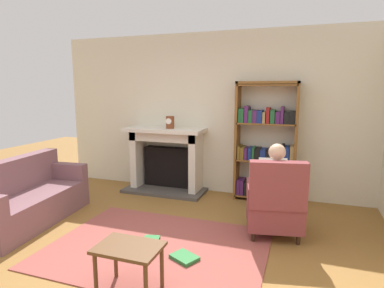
{
  "coord_description": "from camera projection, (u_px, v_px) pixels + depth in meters",
  "views": [
    {
      "loc": [
        1.48,
        -2.75,
        1.76
      ],
      "look_at": [
        0.1,
        1.2,
        1.05
      ],
      "focal_mm": 30.06,
      "sensor_mm": 36.0,
      "label": 1
    }
  ],
  "objects": [
    {
      "name": "seated_reader",
      "position": [
        275.0,
        184.0,
        3.91
      ],
      "size": [
        0.43,
        0.58,
        1.14
      ],
      "rotation": [
        0.0,
        0.0,
        3.34
      ],
      "color": "silver",
      "rests_on": "ground"
    },
    {
      "name": "scattered_books",
      "position": [
        174.0,
        251.0,
        3.48
      ],
      "size": [
        0.79,
        0.51,
        0.04
      ],
      "color": "#267233",
      "rests_on": "area_rug"
    },
    {
      "name": "armchair_reading",
      "position": [
        275.0,
        203.0,
        3.83
      ],
      "size": [
        0.76,
        0.74,
        0.97
      ],
      "rotation": [
        0.0,
        0.0,
        3.34
      ],
      "color": "#331E14",
      "rests_on": "ground"
    },
    {
      "name": "mantel_clock",
      "position": [
        170.0,
        122.0,
        5.39
      ],
      "size": [
        0.14,
        0.14,
        0.21
      ],
      "color": "brown",
      "rests_on": "fireplace"
    },
    {
      "name": "sofa_floral",
      "position": [
        26.0,
        199.0,
        4.27
      ],
      "size": [
        0.87,
        1.76,
        0.85
      ],
      "rotation": [
        0.0,
        0.0,
        1.66
      ],
      "color": "#7B545B",
      "rests_on": "ground"
    },
    {
      "name": "area_rug",
      "position": [
        157.0,
        247.0,
        3.62
      ],
      "size": [
        2.4,
        1.8,
        0.01
      ],
      "primitive_type": "cube",
      "color": "#9A4A42",
      "rests_on": "ground"
    },
    {
      "name": "back_wall",
      "position": [
        212.0,
        114.0,
        5.49
      ],
      "size": [
        5.6,
        0.1,
        2.7
      ],
      "primitive_type": "cube",
      "color": "beige",
      "rests_on": "ground"
    },
    {
      "name": "bookshelf",
      "position": [
        266.0,
        146.0,
        5.06
      ],
      "size": [
        0.95,
        0.32,
        1.89
      ],
      "color": "brown",
      "rests_on": "ground"
    },
    {
      "name": "ground",
      "position": [
        145.0,
        261.0,
        3.34
      ],
      "size": [
        14.0,
        14.0,
        0.0
      ],
      "primitive_type": "plane",
      "color": "olive"
    },
    {
      "name": "side_table",
      "position": [
        129.0,
        253.0,
        2.76
      ],
      "size": [
        0.56,
        0.39,
        0.44
      ],
      "color": "brown",
      "rests_on": "ground"
    },
    {
      "name": "fireplace",
      "position": [
        167.0,
        157.0,
        5.62
      ],
      "size": [
        1.41,
        0.64,
        1.11
      ],
      "color": "#4C4742",
      "rests_on": "ground"
    }
  ]
}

